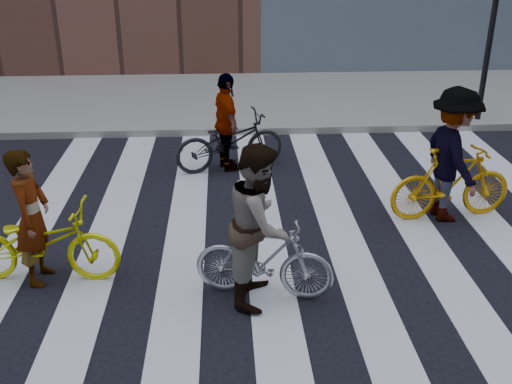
{
  "coord_description": "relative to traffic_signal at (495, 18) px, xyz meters",
  "views": [
    {
      "loc": [
        -1.08,
        -6.75,
        4.0
      ],
      "look_at": [
        -0.68,
        0.3,
        0.83
      ],
      "focal_mm": 42.0,
      "sensor_mm": 36.0,
      "label": 1
    }
  ],
  "objects": [
    {
      "name": "rider_rear",
      "position": [
        -5.43,
        -2.14,
        -1.42
      ],
      "size": [
        0.69,
        1.09,
        1.72
      ],
      "primitive_type": "imported",
      "rotation": [
        0.0,
        0.0,
        1.86
      ],
      "color": "slate",
      "rests_on": "ground"
    },
    {
      "name": "traffic_signal",
      "position": [
        0.0,
        0.0,
        0.0
      ],
      "size": [
        0.22,
        0.42,
        3.33
      ],
      "color": "black",
      "rests_on": "ground"
    },
    {
      "name": "bike_silver_mid",
      "position": [
        -5.05,
        -6.15,
        -1.79
      ],
      "size": [
        1.68,
        0.82,
        0.97
      ],
      "primitive_type": "imported",
      "rotation": [
        0.0,
        0.0,
        1.34
      ],
      "color": "#A1A2AB",
      "rests_on": "ground"
    },
    {
      "name": "sidewalk_far",
      "position": [
        -4.4,
        2.18,
        -2.2
      ],
      "size": [
        100.0,
        5.0,
        0.15
      ],
      "primitive_type": "cube",
      "color": "gray",
      "rests_on": "ground"
    },
    {
      "name": "bike_yellow_left",
      "position": [
        -7.71,
        -5.64,
        -1.78
      ],
      "size": [
        1.94,
        0.77,
        1.0
      ],
      "primitive_type": "imported",
      "rotation": [
        0.0,
        0.0,
        1.51
      ],
      "color": "#E3E80C",
      "rests_on": "ground"
    },
    {
      "name": "rider_mid",
      "position": [
        -5.1,
        -6.15,
        -1.34
      ],
      "size": [
        0.91,
        1.06,
        1.88
      ],
      "primitive_type": "imported",
      "rotation": [
        0.0,
        0.0,
        1.34
      ],
      "color": "slate",
      "rests_on": "ground"
    },
    {
      "name": "bike_dark_rear",
      "position": [
        -5.38,
        -2.14,
        -1.77
      ],
      "size": [
        2.07,
        1.21,
        1.03
      ],
      "primitive_type": "imported",
      "rotation": [
        0.0,
        0.0,
        1.86
      ],
      "color": "black",
      "rests_on": "ground"
    },
    {
      "name": "rider_right",
      "position": [
        -2.24,
        -4.25,
        -1.3
      ],
      "size": [
        0.86,
        1.34,
        1.97
      ],
      "primitive_type": "imported",
      "rotation": [
        0.0,
        0.0,
        1.68
      ],
      "color": "slate",
      "rests_on": "ground"
    },
    {
      "name": "ground",
      "position": [
        -4.4,
        -5.32,
        -2.28
      ],
      "size": [
        100.0,
        100.0,
        0.0
      ],
      "primitive_type": "plane",
      "color": "black",
      "rests_on": "ground"
    },
    {
      "name": "zebra_crosswalk",
      "position": [
        -4.4,
        -5.32,
        -2.27
      ],
      "size": [
        8.25,
        10.0,
        0.01
      ],
      "color": "silver",
      "rests_on": "ground"
    },
    {
      "name": "rider_left",
      "position": [
        -7.76,
        -5.64,
        -1.43
      ],
      "size": [
        0.44,
        0.64,
        1.69
      ],
      "primitive_type": "imported",
      "rotation": [
        0.0,
        0.0,
        1.51
      ],
      "color": "slate",
      "rests_on": "ground"
    },
    {
      "name": "bike_yellow_right",
      "position": [
        -2.19,
        -4.25,
        -1.73
      ],
      "size": [
        1.88,
        0.71,
        1.1
      ],
      "primitive_type": "imported",
      "rotation": [
        0.0,
        0.0,
        1.68
      ],
      "color": "orange",
      "rests_on": "ground"
    }
  ]
}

